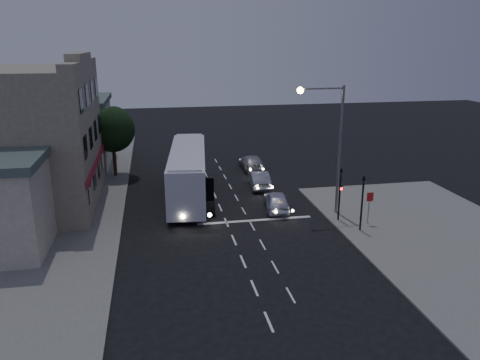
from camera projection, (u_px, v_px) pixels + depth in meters
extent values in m
plane|color=black|center=(231.00, 234.00, 30.13)|extent=(120.00, 120.00, 0.00)
cube|color=slate|center=(451.00, 243.00, 28.64)|extent=(12.00, 24.00, 0.12)
cube|color=slate|center=(44.00, 204.00, 35.35)|extent=(12.00, 50.00, 0.12)
cube|color=silver|center=(269.00, 322.00, 20.72)|extent=(0.12, 1.60, 0.01)
cube|color=silver|center=(254.00, 288.00, 23.54)|extent=(0.12, 1.60, 0.01)
cube|color=silver|center=(243.00, 261.00, 26.36)|extent=(0.12, 1.60, 0.01)
cube|color=silver|center=(234.00, 240.00, 29.19)|extent=(0.12, 1.60, 0.01)
cube|color=silver|center=(226.00, 222.00, 32.01)|extent=(0.12, 1.60, 0.01)
cube|color=silver|center=(220.00, 207.00, 34.84)|extent=(0.12, 1.60, 0.01)
cube|color=silver|center=(215.00, 195.00, 37.66)|extent=(0.12, 1.60, 0.01)
cube|color=silver|center=(210.00, 184.00, 40.48)|extent=(0.12, 1.60, 0.01)
cube|color=silver|center=(206.00, 175.00, 43.31)|extent=(0.12, 1.60, 0.01)
cube|color=silver|center=(203.00, 166.00, 46.13)|extent=(0.12, 1.60, 0.01)
cube|color=silver|center=(291.00, 295.00, 22.88)|extent=(0.10, 1.50, 0.01)
cube|color=silver|center=(275.00, 267.00, 25.70)|extent=(0.10, 1.50, 0.01)
cube|color=silver|center=(263.00, 245.00, 28.53)|extent=(0.10, 1.50, 0.01)
cube|color=silver|center=(252.00, 226.00, 31.35)|extent=(0.10, 1.50, 0.01)
cube|color=silver|center=(244.00, 211.00, 34.18)|extent=(0.10, 1.50, 0.01)
cube|color=silver|center=(236.00, 198.00, 37.00)|extent=(0.10, 1.50, 0.01)
cube|color=silver|center=(230.00, 186.00, 39.82)|extent=(0.10, 1.50, 0.01)
cube|color=silver|center=(225.00, 177.00, 42.65)|extent=(0.10, 1.50, 0.01)
cube|color=silver|center=(220.00, 168.00, 45.47)|extent=(0.10, 1.50, 0.01)
cube|color=silver|center=(216.00, 161.00, 48.30)|extent=(0.10, 1.50, 0.01)
cube|color=silver|center=(255.00, 220.00, 32.36)|extent=(8.00, 0.35, 0.01)
cube|color=silver|center=(188.00, 172.00, 36.63)|extent=(3.95, 12.89, 3.38)
cube|color=silver|center=(187.00, 150.00, 36.13)|extent=(3.49, 12.42, 0.19)
cube|color=black|center=(195.00, 190.00, 30.56)|extent=(2.43, 0.38, 1.59)
cube|color=black|center=(204.00, 161.00, 37.16)|extent=(1.15, 10.51, 0.95)
cube|color=black|center=(170.00, 163.00, 36.69)|extent=(1.15, 10.51, 0.95)
cube|color=#8A0200|center=(204.00, 173.00, 38.00)|extent=(0.64, 5.78, 1.48)
cube|color=#8A0200|center=(170.00, 175.00, 37.52)|extent=(0.64, 5.78, 1.48)
cylinder|color=black|center=(175.00, 211.00, 32.66)|extent=(0.48, 1.09, 1.06)
cylinder|color=black|center=(212.00, 208.00, 33.12)|extent=(0.48, 1.09, 1.06)
cylinder|color=black|center=(170.00, 182.00, 39.32)|extent=(0.48, 1.09, 1.06)
cylinder|color=black|center=(202.00, 180.00, 39.79)|extent=(0.48, 1.09, 1.06)
cylinder|color=black|center=(170.00, 176.00, 41.01)|extent=(0.48, 1.09, 1.06)
cylinder|color=black|center=(200.00, 174.00, 41.48)|extent=(0.48, 1.09, 1.06)
cylinder|color=#FFF2CC|center=(183.00, 217.00, 30.85)|extent=(0.28, 0.08, 0.27)
cylinder|color=#FFF2CC|center=(210.00, 215.00, 31.16)|extent=(0.28, 0.08, 0.27)
imported|color=silver|center=(277.00, 201.00, 34.22)|extent=(2.22, 4.27, 1.39)
imported|color=#B4B5B9|center=(259.00, 179.00, 39.47)|extent=(1.85, 4.40, 1.41)
imported|color=#ADADAD|center=(251.00, 163.00, 44.88)|extent=(1.95, 4.73, 1.37)
cylinder|color=black|center=(339.00, 198.00, 31.73)|extent=(0.12, 0.12, 3.20)
imported|color=black|center=(341.00, 168.00, 31.14)|extent=(0.15, 0.18, 0.90)
cube|color=black|center=(341.00, 189.00, 31.36)|extent=(0.25, 0.12, 0.30)
cube|color=#FF0C0C|center=(341.00, 189.00, 31.29)|extent=(0.16, 0.02, 0.18)
cylinder|color=black|center=(362.00, 207.00, 29.97)|extent=(0.12, 0.12, 3.20)
imported|color=black|center=(364.00, 176.00, 29.38)|extent=(0.18, 0.15, 0.90)
cylinder|color=slate|center=(369.00, 209.00, 31.26)|extent=(0.06, 0.06, 2.00)
cube|color=red|center=(370.00, 197.00, 30.94)|extent=(0.45, 0.03, 0.60)
cylinder|color=slate|center=(340.00, 151.00, 32.28)|extent=(0.20, 0.20, 9.00)
cylinder|color=slate|center=(322.00, 88.00, 30.78)|extent=(3.00, 0.12, 0.12)
sphere|color=#FFBF59|center=(300.00, 90.00, 30.55)|extent=(0.44, 0.44, 0.44)
cube|color=slate|center=(21.00, 139.00, 33.72)|extent=(10.00, 12.00, 10.00)
cube|color=slate|center=(79.00, 64.00, 33.00)|extent=(1.00, 12.00, 0.50)
cube|color=slate|center=(78.00, 56.00, 32.86)|extent=(1.00, 6.00, 0.50)
cube|color=#A41E2F|center=(96.00, 163.00, 35.18)|extent=(0.15, 12.00, 0.50)
cube|color=black|center=(90.00, 191.00, 31.17)|extent=(0.06, 1.30, 1.50)
cube|color=black|center=(95.00, 178.00, 34.00)|extent=(0.06, 1.30, 1.50)
cube|color=black|center=(99.00, 168.00, 36.82)|extent=(0.06, 1.30, 1.50)
cube|color=black|center=(102.00, 159.00, 39.64)|extent=(0.06, 1.30, 1.50)
cube|color=black|center=(85.00, 147.00, 30.31)|extent=(0.06, 1.30, 1.50)
cube|color=black|center=(91.00, 138.00, 33.13)|extent=(0.06, 1.30, 1.50)
cube|color=black|center=(95.00, 130.00, 35.96)|extent=(0.06, 1.30, 1.50)
cube|color=black|center=(99.00, 124.00, 38.78)|extent=(0.06, 1.30, 1.50)
cube|color=black|center=(81.00, 101.00, 29.45)|extent=(0.06, 1.30, 1.50)
cube|color=black|center=(87.00, 95.00, 32.27)|extent=(0.06, 1.30, 1.50)
cube|color=black|center=(92.00, 91.00, 35.09)|extent=(0.06, 1.30, 1.50)
cube|color=black|center=(96.00, 87.00, 37.92)|extent=(0.06, 1.30, 1.50)
cube|color=#A19C8B|center=(61.00, 134.00, 45.68)|extent=(9.00, 9.00, 6.00)
cube|color=#485954|center=(57.00, 101.00, 44.74)|extent=(9.40, 9.40, 0.50)
cylinder|color=black|center=(115.00, 160.00, 42.37)|extent=(0.32, 0.32, 2.80)
sphere|color=black|center=(112.00, 130.00, 41.56)|extent=(4.00, 4.00, 4.00)
sphere|color=#1B3915|center=(114.00, 121.00, 41.96)|extent=(2.60, 2.60, 2.60)
sphere|color=black|center=(108.00, 127.00, 40.83)|extent=(2.40, 2.40, 2.40)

